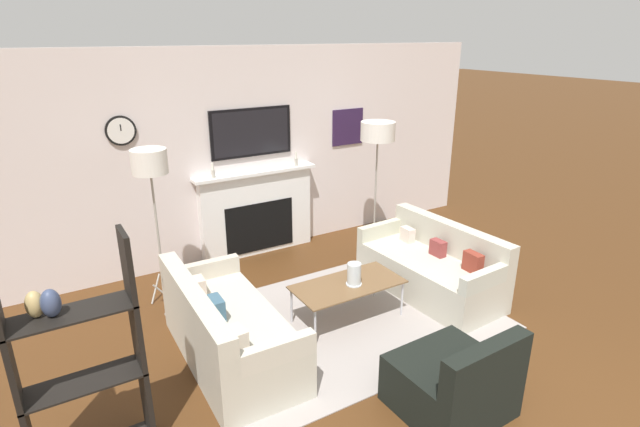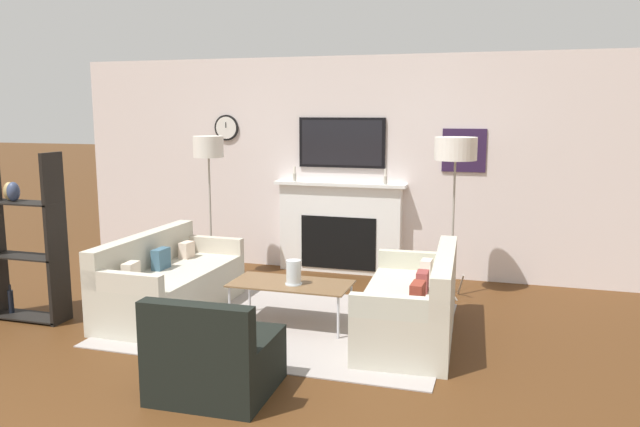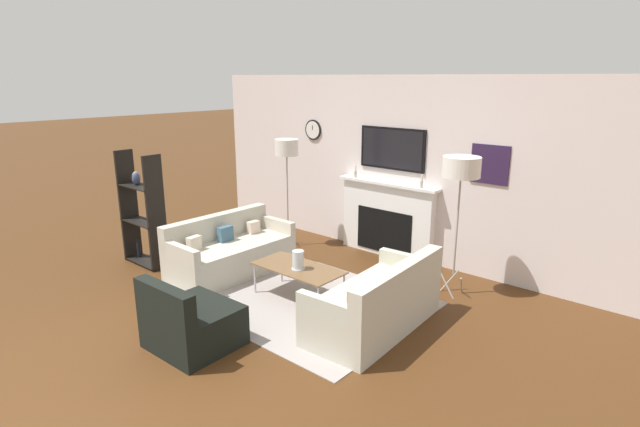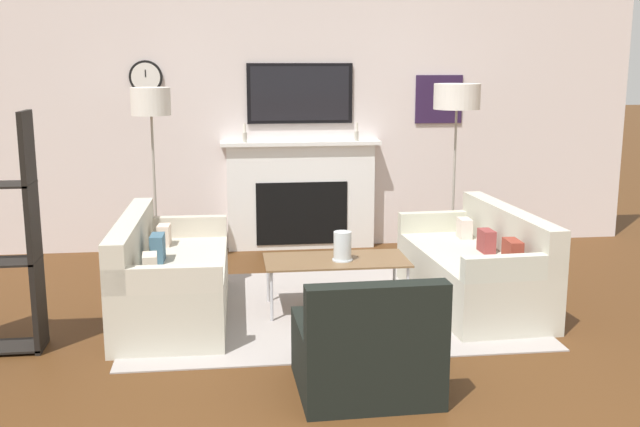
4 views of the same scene
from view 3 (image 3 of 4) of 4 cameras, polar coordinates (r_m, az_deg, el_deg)
The scene contains 11 objects.
ground_plane at distance 4.97m, azimuth -28.73°, elevation -19.26°, with size 60.00×60.00×0.00m, color #4A2B13.
fireplace_wall at distance 7.61m, azimuth 8.26°, elevation 4.24°, with size 7.25×0.28×2.70m.
area_rug at distance 6.35m, azimuth -2.97°, elevation -9.45°, with size 3.10×2.19×0.01m.
couch_left at distance 7.10m, azimuth -10.29°, elevation -4.45°, with size 0.83×1.76×0.79m.
couch_right at distance 5.52m, azimuth 6.51°, elevation -10.27°, with size 0.87×1.73×0.79m.
armchair at distance 5.33m, azimuth -14.56°, elevation -12.07°, with size 0.84×0.79×0.76m.
coffee_table at distance 6.15m, azimuth -2.52°, elevation -6.37°, with size 1.14×0.56×0.42m.
hurricane_candle at distance 6.04m, azimuth -2.52°, elevation -5.45°, with size 0.16×0.16×0.23m.
floor_lamp_left at distance 7.85m, azimuth -3.83°, elevation 7.32°, with size 0.36×0.36×1.74m.
floor_lamp_right at distance 6.18m, azimuth 15.86°, elevation 4.94°, with size 0.45×0.45×1.76m.
shelf_unit at distance 7.63m, azimuth -19.72°, elevation 0.39°, with size 0.79×0.28×1.65m.
Camera 3 is at (4.01, -1.19, 2.67)m, focal length 28.00 mm.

